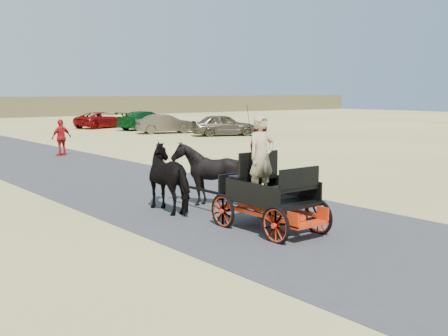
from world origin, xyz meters
TOP-DOWN VIEW (x-y plane):
  - ground at (0.00, 0.00)m, footprint 140.00×140.00m
  - road at (0.00, 0.00)m, footprint 6.00×140.00m
  - carriage at (-0.54, 1.32)m, footprint 1.30×2.40m
  - horse_left at (-1.09, 4.32)m, footprint 0.91×2.01m
  - horse_right at (0.01, 4.32)m, footprint 1.37×1.54m
  - driver_man at (-0.74, 1.37)m, footprint 0.66×0.43m
  - passenger_woman at (-0.24, 1.92)m, footprint 0.77×0.60m
  - pedestrian at (1.48, 17.88)m, footprint 1.07×0.61m
  - car_a at (14.97, 22.80)m, footprint 4.70×3.31m
  - car_b at (13.08, 27.19)m, footprint 4.44×2.58m
  - car_c at (14.06, 31.68)m, footprint 5.43×3.23m
  - car_d at (12.17, 35.69)m, footprint 5.22×3.54m

SIDE VIEW (x-z plane):
  - ground at x=0.00m, z-range 0.00..0.00m
  - road at x=0.00m, z-range 0.00..0.01m
  - carriage at x=-0.54m, z-range 0.00..0.72m
  - car_d at x=12.17m, z-range 0.00..1.33m
  - car_b at x=13.08m, z-range 0.00..1.38m
  - car_c at x=14.06m, z-range 0.00..1.47m
  - car_a at x=14.97m, z-range 0.00..1.49m
  - horse_left at x=-1.09m, z-range 0.00..1.70m
  - horse_right at x=0.01m, z-range 0.00..1.70m
  - pedestrian at x=1.48m, z-range 0.00..1.73m
  - passenger_woman at x=-0.24m, z-range 0.72..2.30m
  - driver_man at x=-0.74m, z-range 0.72..2.52m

